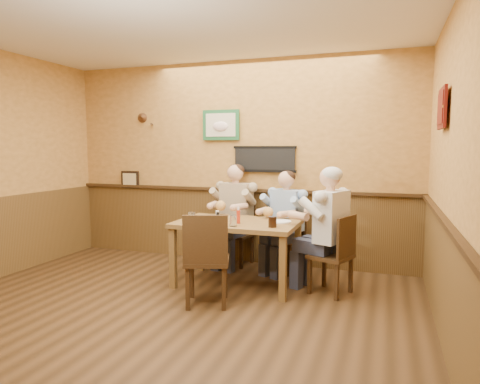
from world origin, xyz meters
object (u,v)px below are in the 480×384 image
object	(u,v)px
chair_back_left	(236,233)
chair_near_side	(207,258)
chair_back_right	(287,240)
water_glass_left	(192,218)
diner_tan_shirt	(236,220)
water_glass_mid	(233,221)
hot_sauce_bottle	(238,216)
pepper_shaker	(218,216)
diner_blue_polo	(287,227)
salt_shaker	(217,215)
dining_table	(237,229)
chair_right_end	(331,254)
diner_white_elder	(331,237)
cola_tumbler	(272,222)

from	to	relation	value
chair_back_left	chair_near_side	bearing A→B (deg)	-72.58
chair_back_right	water_glass_left	size ratio (longest dim) A/B	6.53
chair_back_right	diner_tan_shirt	distance (m)	0.76
chair_back_right	water_glass_mid	size ratio (longest dim) A/B	6.79
hot_sauce_bottle	pepper_shaker	world-z (taller)	hot_sauce_bottle
diner_blue_polo	chair_near_side	bearing A→B (deg)	-87.61
diner_blue_polo	water_glass_left	world-z (taller)	diner_blue_polo
water_glass_left	salt_shaker	xyz separation A→B (m)	(0.16, 0.39, -0.01)
chair_back_right	hot_sauce_bottle	world-z (taller)	hot_sauce_bottle
hot_sauce_bottle	salt_shaker	distance (m)	0.41
dining_table	hot_sauce_bottle	bearing A→B (deg)	-65.87
dining_table	diner_tan_shirt	size ratio (longest dim) A/B	1.13
chair_back_left	chair_back_right	size ratio (longest dim) A/B	1.05
chair_back_left	salt_shaker	xyz separation A→B (m)	(0.01, -0.71, 0.37)
pepper_shaker	water_glass_mid	bearing A→B (deg)	-46.40
chair_right_end	diner_white_elder	world-z (taller)	diner_white_elder
salt_shaker	water_glass_left	bearing A→B (deg)	-112.07
hot_sauce_bottle	chair_right_end	bearing A→B (deg)	8.84
diner_blue_polo	hot_sauce_bottle	bearing A→B (deg)	-91.89
dining_table	diner_blue_polo	xyz separation A→B (m)	(0.43, 0.70, -0.07)
diner_white_elder	water_glass_left	bearing A→B (deg)	-56.86
cola_tumbler	water_glass_mid	bearing A→B (deg)	-169.32
chair_right_end	cola_tumbler	distance (m)	0.75
chair_back_left	hot_sauce_bottle	world-z (taller)	hot_sauce_bottle
chair_back_left	water_glass_left	bearing A→B (deg)	-88.48
cola_tumbler	pepper_shaker	bearing A→B (deg)	161.15
chair_near_side	diner_tan_shirt	distance (m)	1.53
diner_tan_shirt	water_glass_mid	distance (m)	1.18
diner_blue_polo	water_glass_left	xyz separation A→B (m)	(-0.88, -1.00, 0.22)
chair_back_left	chair_right_end	world-z (taller)	chair_right_end
chair_back_right	hot_sauce_bottle	bearing A→B (deg)	-91.89
dining_table	salt_shaker	distance (m)	0.33
chair_near_side	water_glass_left	size ratio (longest dim) A/B	7.56
chair_back_left	pepper_shaker	world-z (taller)	chair_back_left
chair_right_end	pepper_shaker	distance (m)	1.38
diner_tan_shirt	pepper_shaker	bearing A→B (deg)	-77.83
water_glass_left	pepper_shaker	distance (m)	0.37
salt_shaker	pepper_shaker	xyz separation A→B (m)	(0.03, -0.07, -0.00)
water_glass_left	hot_sauce_bottle	bearing A→B (deg)	18.47
pepper_shaker	chair_right_end	bearing A→B (deg)	0.42
diner_white_elder	salt_shaker	size ratio (longest dim) A/B	12.55
chair_back_right	water_glass_mid	distance (m)	1.15
diner_white_elder	pepper_shaker	bearing A→B (deg)	-68.54
chair_near_side	water_glass_left	world-z (taller)	chair_near_side
dining_table	diner_tan_shirt	bearing A→B (deg)	110.35
diner_tan_shirt	chair_right_end	bearing A→B (deg)	-20.14
water_glass_left	cola_tumbler	world-z (taller)	water_glass_left
chair_back_right	hot_sauce_bottle	distance (m)	1.01
water_glass_mid	hot_sauce_bottle	xyz separation A→B (m)	(-0.00, 0.18, 0.02)
chair_back_right	pepper_shaker	xyz separation A→B (m)	(-0.69, -0.68, 0.38)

